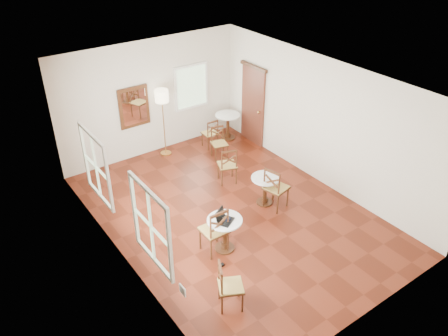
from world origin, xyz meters
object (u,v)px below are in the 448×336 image
cafe_table_near (225,231)px  chair_near_a (215,230)px  cafe_table_back (228,124)px  chair_near_b (229,286)px  mouse (221,223)px  chair_mid_b (275,188)px  chair_back_a (210,133)px  chair_mid_a (227,165)px  laptop (223,218)px  navy_mug (228,220)px  power_adapter (221,265)px  cafe_table_mid (265,187)px  water_glass (224,220)px  floor_lamp (162,100)px  chair_back_b (219,143)px

cafe_table_near → chair_near_a: chair_near_a is taller
cafe_table_near → cafe_table_back: bearing=53.2°
chair_near_b → mouse: 1.33m
cafe_table_near → chair_mid_b: 1.77m
cafe_table_near → chair_back_a: (2.12, 3.62, -0.03)m
chair_mid_a → chair_mid_b: bearing=120.3°
laptop → navy_mug: laptop is taller
cafe_table_near → laptop: laptop is taller
cafe_table_back → chair_back_a: bearing=-168.6°
chair_near_a → mouse: size_ratio=11.68×
laptop → power_adapter: bearing=-160.3°
chair_back_a → mouse: 4.33m
chair_mid_b → chair_back_a: 3.16m
chair_near_b → cafe_table_near: bearing=-5.5°
chair_mid_a → mouse: chair_mid_a is taller
chair_near_b → power_adapter: (0.43, 0.84, -0.42)m
mouse → chair_back_a: bearing=54.2°
cafe_table_near → power_adapter: 0.64m
cafe_table_mid → chair_mid_b: 0.27m
cafe_table_near → power_adapter: (-0.34, -0.36, -0.42)m
navy_mug → chair_mid_b: bearing=18.8°
navy_mug → chair_mid_a: bearing=54.2°
chair_near_b → chair_back_a: size_ratio=1.08×
chair_mid_b → chair_mid_a: bearing=-4.0°
water_glass → cafe_table_back: bearing=53.1°
cafe_table_mid → chair_mid_a: size_ratio=0.72×
mouse → power_adapter: size_ratio=0.79×
navy_mug → water_glass: size_ratio=0.98×
cafe_table_back → chair_near_b: (-3.57, -4.95, -0.01)m
floor_lamp → water_glass: floor_lamp is taller
chair_near_b → power_adapter: 1.04m
chair_mid_a → floor_lamp: bearing=-54.9°
chair_mid_a → chair_back_b: bearing=-94.7°
water_glass → chair_back_a: bearing=59.4°
chair_mid_b → floor_lamp: floor_lamp is taller
cafe_table_mid → laptop: laptop is taller
chair_mid_b → mouse: (-1.83, -0.56, 0.23)m
chair_near_b → chair_back_a: chair_near_b is taller
cafe_table_near → chair_mid_b: size_ratio=0.71×
water_glass → chair_back_b: bearing=56.4°
floor_lamp → mouse: (-1.07, -4.06, -0.80)m
cafe_table_back → chair_mid_a: bearing=-126.2°
chair_mid_b → floor_lamp: (-0.77, 3.50, 1.03)m
chair_mid_b → chair_back_b: chair_mid_b is taller
cafe_table_near → chair_mid_a: 2.42m
chair_near_a → chair_near_b: 1.39m
chair_back_a → mouse: chair_back_a is taller
chair_mid_b → chair_back_b: size_ratio=1.19×
cafe_table_near → chair_mid_b: (1.70, 0.49, 0.06)m
mouse → water_glass: size_ratio=0.79×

